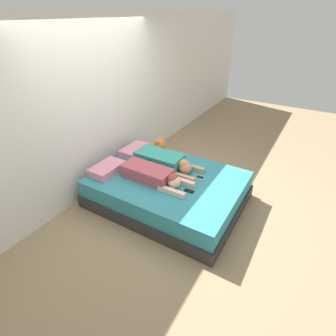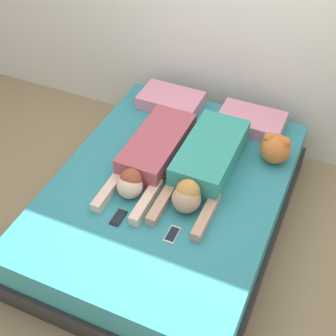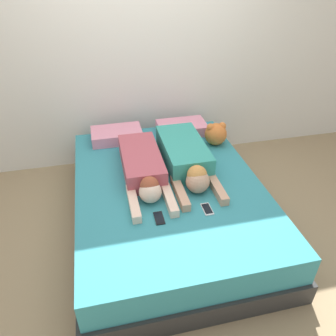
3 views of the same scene
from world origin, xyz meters
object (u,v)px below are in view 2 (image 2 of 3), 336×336
object	(u,v)px
bed	(168,204)
person_right	(205,164)
cell_phone_left	(118,218)
pillow_head_left	(171,100)
cell_phone_right	(172,234)
pillow_head_right	(251,121)
person_left	(151,155)
plush_toy	(275,148)

from	to	relation	value
bed	person_right	distance (m)	0.44
bed	cell_phone_left	size ratio (longest dim) A/B	15.58
pillow_head_left	cell_phone_right	bearing A→B (deg)	-66.07
pillow_head_right	cell_phone_left	distance (m)	1.42
pillow_head_left	person_left	size ratio (longest dim) A/B	0.49
pillow_head_left	bed	bearing A→B (deg)	-67.72
bed	cell_phone_left	distance (m)	0.53
bed	cell_phone_right	size ratio (longest dim) A/B	15.58
pillow_head_left	pillow_head_right	distance (m)	0.72
pillow_head_left	cell_phone_right	world-z (taller)	pillow_head_left
person_right	cell_phone_right	world-z (taller)	person_right
person_left	person_right	world-z (taller)	person_right
cell_phone_left	cell_phone_right	xyz separation A→B (m)	(0.39, 0.02, 0.00)
pillow_head_right	person_right	bearing A→B (deg)	-102.02
cell_phone_right	plush_toy	size ratio (longest dim) A/B	0.59
person_right	plush_toy	world-z (taller)	plush_toy
person_left	cell_phone_left	world-z (taller)	person_left
bed	plush_toy	distance (m)	0.91
person_right	plush_toy	bearing A→B (deg)	40.76
person_right	pillow_head_right	bearing A→B (deg)	77.98
person_left	plush_toy	size ratio (longest dim) A/B	4.50
bed	person_left	distance (m)	0.40
pillow_head_left	plush_toy	size ratio (longest dim) A/B	2.20
cell_phone_right	plush_toy	distance (m)	1.06
bed	person_left	world-z (taller)	person_left
plush_toy	pillow_head_right	bearing A→B (deg)	130.20
pillow_head_left	person_right	xyz separation A→B (m)	(0.57, -0.69, 0.05)
person_left	plush_toy	bearing A→B (deg)	26.57
bed	plush_toy	size ratio (longest dim) A/B	9.18
pillow_head_right	plush_toy	bearing A→B (deg)	-49.80
plush_toy	person_right	bearing A→B (deg)	-139.24
cell_phone_right	plush_toy	xyz separation A→B (m)	(0.41, 0.97, 0.12)
pillow_head_right	cell_phone_left	xyz separation A→B (m)	(-0.53, -1.31, -0.05)
cell_phone_left	pillow_head_left	bearing A→B (deg)	98.12
cell_phone_left	cell_phone_right	distance (m)	0.39
person_right	bed	bearing A→B (deg)	-138.45
pillow_head_left	pillow_head_right	world-z (taller)	same
pillow_head_left	cell_phone_left	world-z (taller)	pillow_head_left
pillow_head_left	plush_toy	world-z (taller)	plush_toy
bed	cell_phone_right	xyz separation A→B (m)	(0.22, -0.42, 0.23)
person_left	cell_phone_left	size ratio (longest dim) A/B	7.63
person_right	plush_toy	distance (m)	0.55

